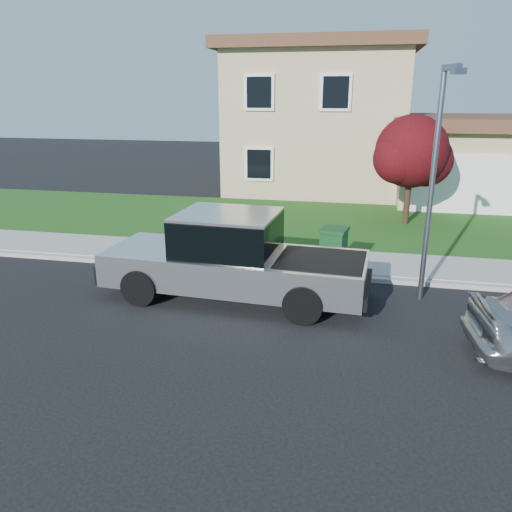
{
  "coord_description": "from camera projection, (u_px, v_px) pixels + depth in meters",
  "views": [
    {
      "loc": [
        2.18,
        -9.26,
        4.51
      ],
      "look_at": [
        0.1,
        0.74,
        1.2
      ],
      "focal_mm": 35.0,
      "sensor_mm": 36.0,
      "label": 1
    }
  ],
  "objects": [
    {
      "name": "curb",
      "position": [
        307.0,
        275.0,
        12.93
      ],
      "size": [
        40.0,
        0.2,
        0.12
      ],
      "primitive_type": "cube",
      "color": "gray",
      "rests_on": "ground"
    },
    {
      "name": "woman",
      "position": [
        237.0,
        246.0,
        12.71
      ],
      "size": [
        0.69,
        0.58,
        1.76
      ],
      "rotation": [
        0.0,
        0.0,
        2.76
      ],
      "color": "tan",
      "rests_on": "ground"
    },
    {
      "name": "pickup_truck",
      "position": [
        233.0,
        259.0,
        11.38
      ],
      "size": [
        6.21,
        2.53,
        2.0
      ],
      "rotation": [
        0.0,
        0.0,
        -0.06
      ],
      "color": "black",
      "rests_on": "ground"
    },
    {
      "name": "house",
      "position": [
        345.0,
        123.0,
        24.46
      ],
      "size": [
        14.0,
        11.3,
        6.85
      ],
      "color": "tan",
      "rests_on": "ground"
    },
    {
      "name": "street_lamp",
      "position": [
        435.0,
        174.0,
        10.63
      ],
      "size": [
        0.41,
        0.66,
        5.08
      ],
      "rotation": [
        0.0,
        0.0,
        0.4
      ],
      "color": "slate",
      "rests_on": "ground"
    },
    {
      "name": "sidewalk",
      "position": [
        311.0,
        261.0,
        13.95
      ],
      "size": [
        40.0,
        2.0,
        0.15
      ],
      "primitive_type": "cube",
      "color": "gray",
      "rests_on": "ground"
    },
    {
      "name": "trash_bin",
      "position": [
        334.0,
        248.0,
        13.06
      ],
      "size": [
        0.78,
        0.86,
        1.06
      ],
      "rotation": [
        0.0,
        0.0,
        -0.19
      ],
      "color": "#0F3A18",
      "rests_on": "sidewalk"
    },
    {
      "name": "lawn",
      "position": [
        324.0,
        223.0,
        18.14
      ],
      "size": [
        40.0,
        7.0,
        0.1
      ],
      "primitive_type": "cube",
      "color": "#1F4915",
      "rests_on": "ground"
    },
    {
      "name": "ornamental_tree",
      "position": [
        413.0,
        155.0,
        17.18
      ],
      "size": [
        2.77,
        2.5,
        3.8
      ],
      "color": "black",
      "rests_on": "lawn"
    },
    {
      "name": "ground",
      "position": [
        244.0,
        321.0,
        10.44
      ],
      "size": [
        80.0,
        80.0,
        0.0
      ],
      "primitive_type": "plane",
      "color": "black",
      "rests_on": "ground"
    }
  ]
}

